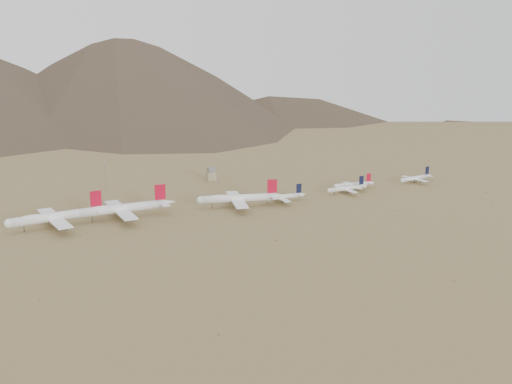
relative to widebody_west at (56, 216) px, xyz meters
name	(u,v)px	position (x,y,z in m)	size (l,w,h in m)	color
ground	(232,216)	(121.64, -27.01, -7.73)	(3000.00, 3000.00, 0.00)	#A48955
mountain_ridge	(47,25)	(121.64, 872.99, 142.27)	(4400.00, 1000.00, 300.00)	brown
widebody_west	(56,216)	(0.00, 0.00, 0.00)	(75.33, 58.42, 22.42)	white
widebody_centre	(123,208)	(47.03, 1.78, 0.07)	(76.17, 58.33, 22.61)	white
widebody_east	(239,198)	(136.57, -4.88, -0.50)	(69.31, 54.61, 20.98)	white
narrowbody_a	(282,197)	(174.32, -5.79, -3.23)	(42.05, 30.10, 13.87)	white
narrowbody_b	(347,188)	(238.34, -2.43, -3.33)	(41.08, 29.42, 13.55)	white
narrowbody_c	(354,184)	(252.03, 7.59, -3.50)	(39.51, 28.55, 13.05)	white
narrowbody_d	(416,178)	(317.59, 5.24, -3.41)	(40.11, 29.19, 13.30)	white
control_tower	(211,175)	(151.64, 92.99, -2.41)	(8.00, 8.00, 12.00)	#988C67
mast_west	(105,174)	(55.19, 96.61, 6.47)	(2.00, 0.60, 25.70)	gray
mast_centre	(217,169)	(150.91, 75.74, 6.47)	(2.00, 0.60, 25.70)	gray
mast_east	(287,155)	(238.93, 108.03, 6.47)	(2.00, 0.60, 25.70)	gray
mast_far_east	(366,149)	(331.71, 105.97, 6.47)	(2.00, 0.60, 25.70)	gray
desert_scrub	(264,256)	(104.05, -117.60, -7.42)	(444.40, 184.98, 0.83)	olive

